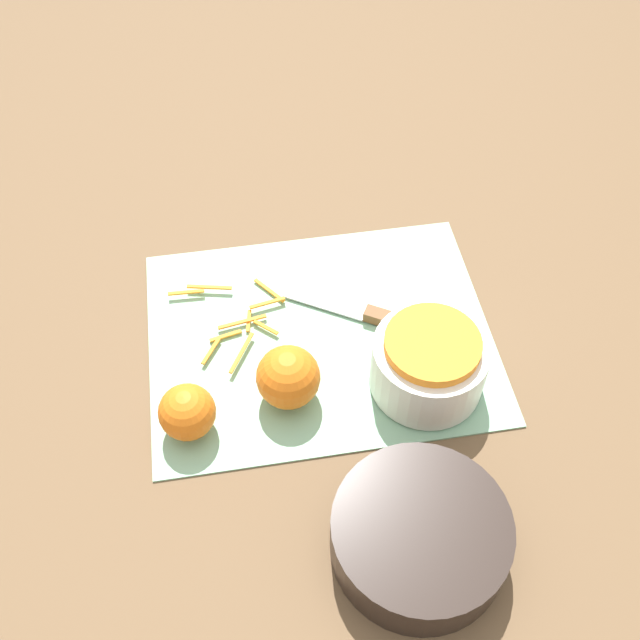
# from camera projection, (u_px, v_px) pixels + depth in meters

# --- Properties ---
(ground_plane) EXTENTS (4.00, 4.00, 0.00)m
(ground_plane) POSITION_uv_depth(u_px,v_px,m) (320.00, 336.00, 1.04)
(ground_plane) COLOR brown
(cutting_board) EXTENTS (0.47, 0.37, 0.01)m
(cutting_board) POSITION_uv_depth(u_px,v_px,m) (320.00, 335.00, 1.04)
(cutting_board) COLOR #84B793
(cutting_board) RESTS_ON ground_plane
(bowl_speckled) EXTENTS (0.15, 0.15, 0.09)m
(bowl_speckled) POSITION_uv_depth(u_px,v_px,m) (429.00, 363.00, 0.95)
(bowl_speckled) COLOR silver
(bowl_speckled) RESTS_ON cutting_board
(bowl_dark) EXTENTS (0.20, 0.20, 0.06)m
(bowl_dark) POSITION_uv_depth(u_px,v_px,m) (420.00, 536.00, 0.83)
(bowl_dark) COLOR black
(bowl_dark) RESTS_ON ground_plane
(knife) EXTENTS (0.20, 0.13, 0.02)m
(knife) POSITION_uv_depth(u_px,v_px,m) (385.00, 319.00, 1.04)
(knife) COLOR brown
(knife) RESTS_ON cutting_board
(orange_left) EXTENTS (0.07, 0.07, 0.07)m
(orange_left) POSITION_uv_depth(u_px,v_px,m) (187.00, 412.00, 0.91)
(orange_left) COLOR orange
(orange_left) RESTS_ON cutting_board
(orange_right) EXTENTS (0.08, 0.08, 0.08)m
(orange_right) POSITION_uv_depth(u_px,v_px,m) (288.00, 377.00, 0.94)
(orange_right) COLOR orange
(orange_right) RESTS_ON cutting_board
(peel_pile) EXTENTS (0.16, 0.16, 0.01)m
(peel_pile) POSITION_uv_depth(u_px,v_px,m) (236.00, 317.00, 1.04)
(peel_pile) COLOR orange
(peel_pile) RESTS_ON cutting_board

